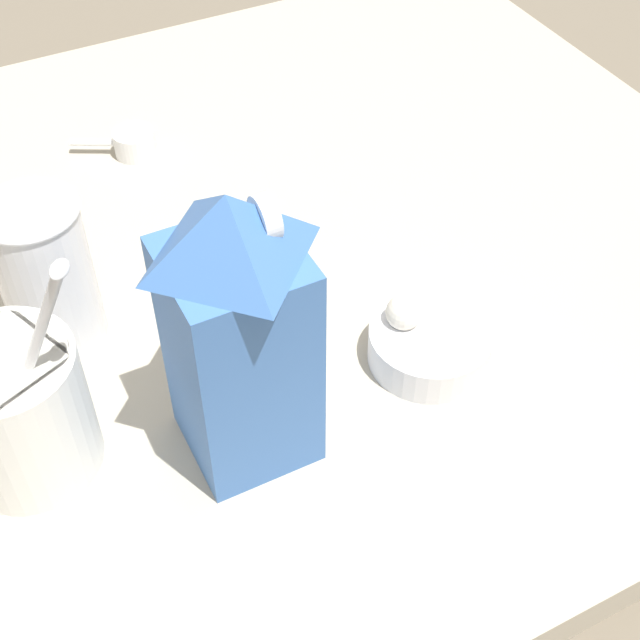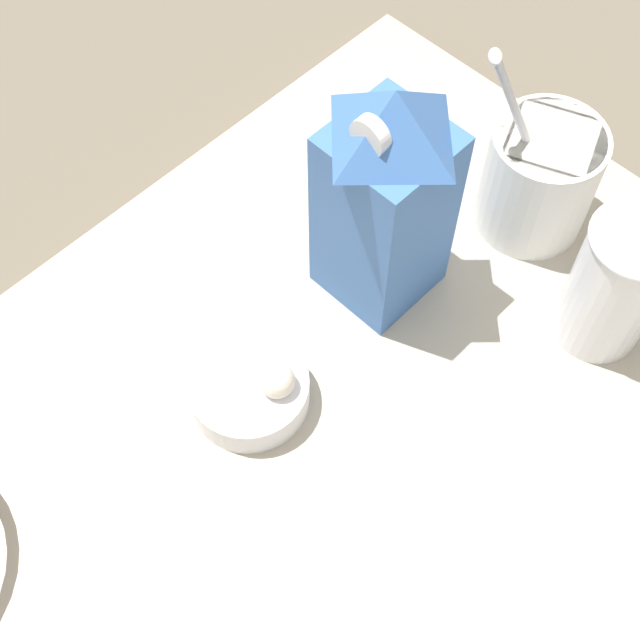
% 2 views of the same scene
% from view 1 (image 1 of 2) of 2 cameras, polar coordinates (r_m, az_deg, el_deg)
% --- Properties ---
extents(ground_plane, '(6.00, 6.00, 0.00)m').
position_cam_1_polar(ground_plane, '(0.96, 0.04, 4.26)').
color(ground_plane, '#665B4C').
extents(countertop, '(0.93, 0.93, 0.04)m').
position_cam_1_polar(countertop, '(0.95, 0.04, 5.22)').
color(countertop, '#B2A893').
rests_on(countertop, ground_plane).
extents(milk_carton, '(0.10, 0.10, 0.25)m').
position_cam_1_polar(milk_carton, '(0.65, -5.24, -0.79)').
color(milk_carton, '#3D6BB2').
rests_on(milk_carton, countertop).
extents(yogurt_tub, '(0.11, 0.12, 0.23)m').
position_cam_1_polar(yogurt_tub, '(0.72, -18.86, -5.26)').
color(yogurt_tub, white).
rests_on(yogurt_tub, countertop).
extents(drinking_cup, '(0.09, 0.09, 0.15)m').
position_cam_1_polar(drinking_cup, '(0.80, -17.16, 2.97)').
color(drinking_cup, white).
rests_on(drinking_cup, countertop).
extents(measuring_scoop, '(0.06, 0.09, 0.03)m').
position_cam_1_polar(measuring_scoop, '(1.05, -11.91, 11.04)').
color(measuring_scoop, white).
rests_on(measuring_scoop, countertop).
extents(garlic_bowl, '(0.11, 0.11, 0.06)m').
position_cam_1_polar(garlic_bowl, '(0.79, 6.66, -1.52)').
color(garlic_bowl, white).
rests_on(garlic_bowl, countertop).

